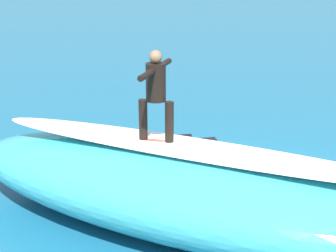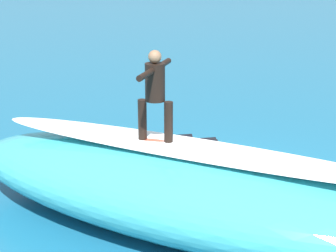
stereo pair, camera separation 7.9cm
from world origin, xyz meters
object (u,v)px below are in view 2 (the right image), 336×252
Objects in this scene: surfboard_riding at (156,142)px; surfer_paddling at (181,140)px; surfer_riding at (155,89)px; buoy_marker at (80,173)px; surfboard_paddling at (177,146)px.

surfer_paddling is at bearing -80.56° from surfboard_riding.
surfer_riding is (0.00, 0.00, 1.01)m from surfboard_riding.
surfer_paddling is at bearing -80.56° from surfer_riding.
surfer_paddling is 3.27m from buoy_marker.
surfboard_riding is 2.39× the size of buoy_marker.
surfer_paddling is at bearing -116.14° from buoy_marker.
surfer_riding is 1.89× the size of buoy_marker.
surfboard_paddling is (0.87, -3.91, -2.57)m from surfer_riding.
buoy_marker reaches higher than surfer_paddling.
buoy_marker is (1.33, 2.87, 0.23)m from surfboard_paddling.
surfer_riding reaches higher than surfer_paddling.
surfboard_riding is at bearing -91.37° from surfer_riding.
surfboard_riding is 1.03× the size of surfboard_paddling.
surfer_paddling is 1.77× the size of buoy_marker.
surfboard_paddling is 1.31× the size of surfer_paddling.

